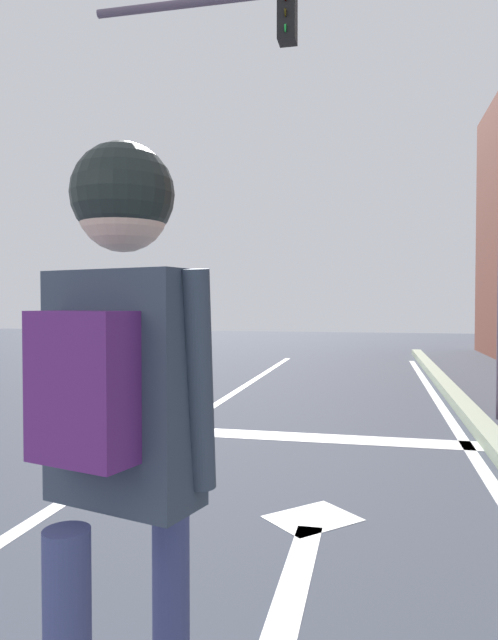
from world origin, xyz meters
The scene contains 7 objects.
lane_line_center centered at (-0.06, 6.00, 0.00)m, with size 0.12×20.00×0.01m, color silver.
lane_line_curbside centered at (3.10, 6.00, 0.00)m, with size 0.12×20.00×0.01m, color silver.
stop_bar centered at (1.59, 7.30, 0.00)m, with size 3.30×0.40×0.01m, color silver.
lane_arrow_stem centered at (1.76, 4.15, 0.00)m, with size 0.16×1.40×0.01m, color silver.
lane_arrow_head centered at (1.76, 5.00, 0.00)m, with size 0.56×0.44×0.01m, color silver.
skater centered at (1.52, 2.56, 1.23)m, with size 0.48×0.65×1.79m.
traffic_signal_mast centered at (2.51, 8.80, 4.08)m, with size 5.56×0.34×5.88m.
Camera 1 is at (2.15, 1.22, 1.45)m, focal length 31.79 mm.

